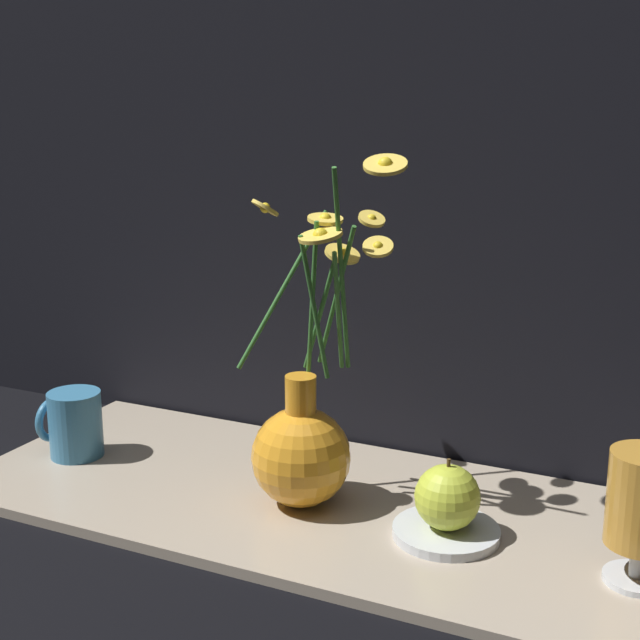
% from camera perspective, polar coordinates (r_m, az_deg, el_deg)
% --- Properties ---
extents(ground_plane, '(6.00, 6.00, 0.00)m').
position_cam_1_polar(ground_plane, '(1.04, 0.32, -12.02)').
color(ground_plane, black).
extents(shelf, '(0.85, 0.35, 0.01)m').
position_cam_1_polar(shelf, '(1.03, 0.32, -11.72)').
color(shelf, tan).
rests_on(shelf, ground_plane).
extents(backdrop_wall, '(1.35, 0.02, 1.10)m').
position_cam_1_polar(backdrop_wall, '(1.11, 4.69, 18.92)').
color(backdrop_wall, black).
rests_on(backdrop_wall, ground_plane).
extents(vase_with_flowers, '(0.22, 0.15, 0.39)m').
position_cam_1_polar(vase_with_flowers, '(0.99, -1.11, -7.87)').
color(vase_with_flowers, orange).
rests_on(vase_with_flowers, shelf).
extents(yellow_mug, '(0.08, 0.07, 0.08)m').
position_cam_1_polar(yellow_mug, '(1.18, -15.49, -6.41)').
color(yellow_mug, teal).
rests_on(yellow_mug, shelf).
extents(saucer_plate, '(0.11, 0.11, 0.01)m').
position_cam_1_polar(saucer_plate, '(0.96, 8.07, -13.28)').
color(saucer_plate, silver).
rests_on(saucer_plate, shelf).
extents(orange_fruit, '(0.07, 0.07, 0.08)m').
position_cam_1_polar(orange_fruit, '(0.94, 8.15, -11.16)').
color(orange_fruit, '#B7C638').
rests_on(orange_fruit, saucer_plate).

